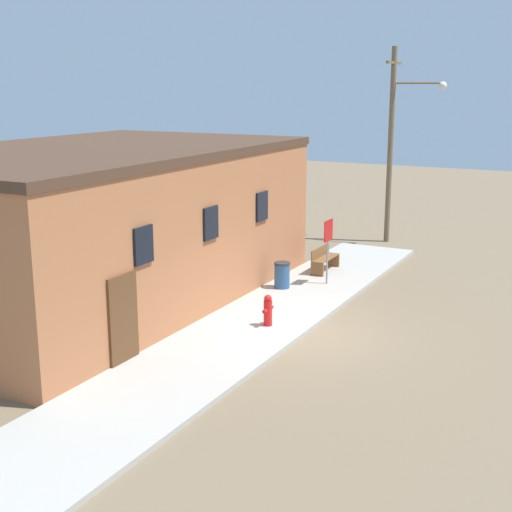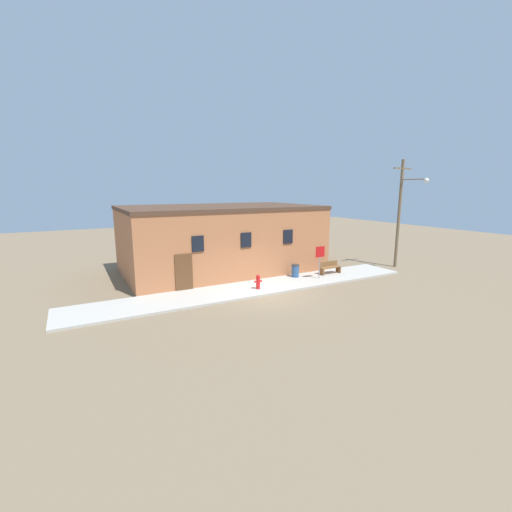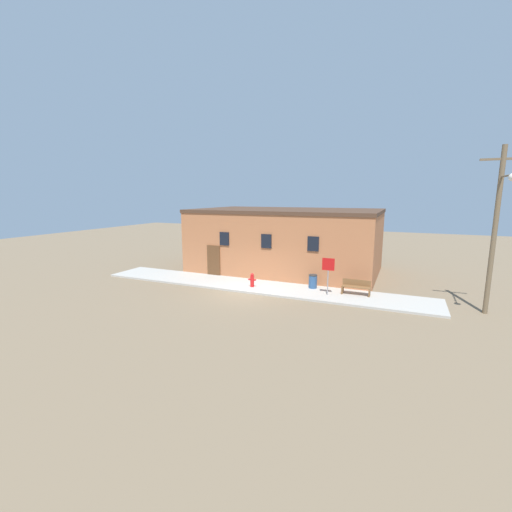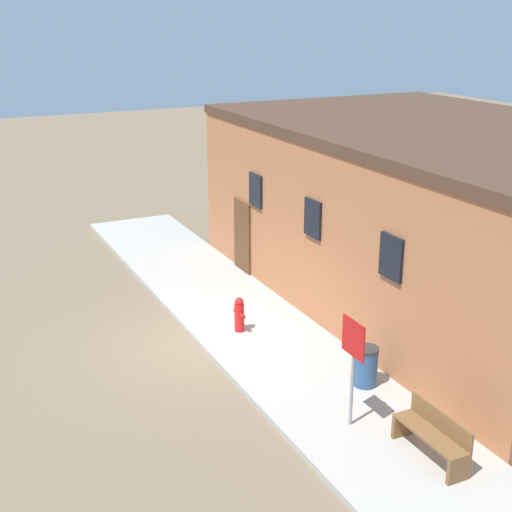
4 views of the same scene
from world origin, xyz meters
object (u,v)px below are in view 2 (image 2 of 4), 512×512
Objects in this scene: fire_hydrant at (258,282)px; stop_sign at (320,256)px; trash_bin at (295,271)px; utility_pole at (401,209)px; bench at (330,268)px.

fire_hydrant is 4.67m from stop_sign.
trash_bin is (-1.11, 1.08, -1.05)m from stop_sign.
utility_pole is (8.65, -0.88, 3.76)m from trash_bin.
trash_bin is 0.11× the size of utility_pole.
trash_bin is at bearing 135.64° from stop_sign.
utility_pole is (7.54, 0.20, 2.71)m from stop_sign.
bench reaches higher than trash_bin.
stop_sign is at bearing -178.45° from utility_pole.
fire_hydrant is at bearing -172.03° from bench.
stop_sign is at bearing -154.19° from bench.
utility_pole is (12.09, 0.34, 3.75)m from fire_hydrant.
bench is at bearing 25.81° from stop_sign.
stop_sign is 1.92m from bench.
utility_pole is (6.09, -0.50, 3.76)m from bench.
stop_sign is 1.87m from trash_bin.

